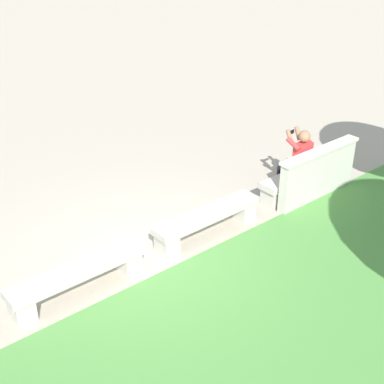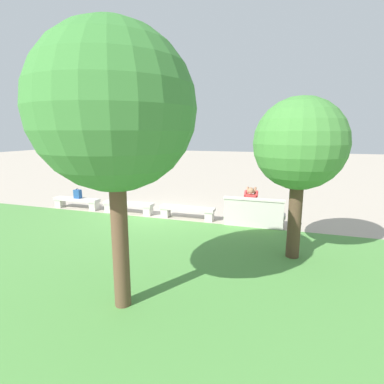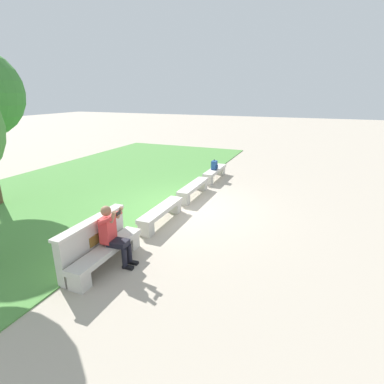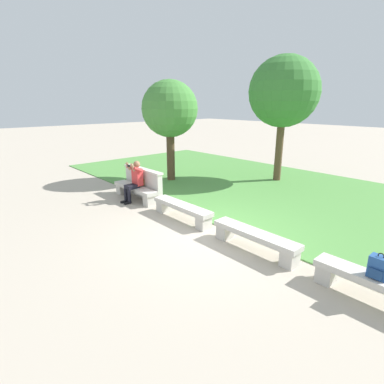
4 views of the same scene
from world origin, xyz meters
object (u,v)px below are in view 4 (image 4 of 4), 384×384
object	(u,v)px
person_photographer	(134,179)
tree_left_background	(170,110)
bench_near	(182,209)
tree_behind_wall	(284,92)
bench_mid	(255,238)
bench_far	(381,288)
backpack	(379,268)
bench_main	(135,191)

from	to	relation	value
person_photographer	tree_left_background	size ratio (longest dim) A/B	0.33
bench_near	tree_behind_wall	size ratio (longest dim) A/B	0.43
bench_mid	bench_far	distance (m)	2.45
bench_near	tree_left_background	distance (m)	5.15
backpack	person_photographer	bearing A→B (deg)	-179.37
person_photographer	tree_behind_wall	distance (m)	6.65
bench_far	backpack	world-z (taller)	backpack
bench_mid	tree_behind_wall	world-z (taller)	tree_behind_wall
backpack	tree_behind_wall	distance (m)	8.49
tree_behind_wall	bench_mid	bearing A→B (deg)	-61.16
bench_far	bench_main	bearing A→B (deg)	180.00
bench_mid	tree_left_background	world-z (taller)	tree_left_background
bench_far	tree_left_background	bearing A→B (deg)	163.76
bench_far	tree_left_background	size ratio (longest dim) A/B	0.52
bench_far	person_photographer	distance (m)	7.23
bench_near	person_photographer	size ratio (longest dim) A/B	1.57
bench_near	tree_behind_wall	world-z (taller)	tree_behind_wall
bench_mid	tree_behind_wall	distance (m)	7.31
bench_near	backpack	distance (m)	4.83
person_photographer	bench_mid	bearing A→B (deg)	0.93
bench_far	tree_behind_wall	distance (m)	8.66
bench_main	tree_behind_wall	bearing A→B (deg)	73.28
backpack	tree_left_background	size ratio (longest dim) A/B	0.11
person_photographer	backpack	size ratio (longest dim) A/B	3.08
bench_far	person_photographer	xyz separation A→B (m)	(-7.21, -0.08, 0.43)
bench_main	bench_near	xyz separation A→B (m)	(2.45, 0.00, 0.00)
bench_mid	tree_left_background	bearing A→B (deg)	157.83
bench_mid	person_photographer	world-z (taller)	person_photographer
bench_near	tree_left_background	xyz separation A→B (m)	(-3.70, 2.51, 2.55)
tree_behind_wall	bench_main	bearing A→B (deg)	-106.72
backpack	bench_near	bearing A→B (deg)	-180.00
bench_main	bench_mid	size ratio (longest dim) A/B	1.00
person_photographer	tree_behind_wall	bearing A→B (deg)	74.77
tree_behind_wall	person_photographer	bearing A→B (deg)	-105.23
bench_mid	tree_left_background	size ratio (longest dim) A/B	0.52
bench_near	person_photographer	distance (m)	2.35
backpack	bench_mid	bearing A→B (deg)	-180.00
bench_main	bench_far	bearing A→B (deg)	0.00
bench_mid	tree_left_background	xyz separation A→B (m)	(-6.15, 2.51, 2.55)
bench_near	backpack	xyz separation A→B (m)	(4.82, 0.00, 0.32)
tree_left_background	bench_near	bearing A→B (deg)	-34.10
bench_far	backpack	xyz separation A→B (m)	(-0.09, 0.00, 0.32)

